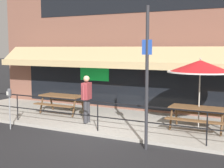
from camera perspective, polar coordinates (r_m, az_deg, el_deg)
The scene contains 10 objects.
ground_plane at distance 10.07m, azimuth -3.47°, elevation -9.50°, with size 120.00×120.00×0.00m, color #232326.
patio_deck at distance 11.76m, azimuth 1.50°, elevation -6.87°, with size 15.00×4.00×0.10m, color #ADA89E.
restaurant_building at distance 13.50m, azimuth 5.65°, elevation 9.70°, with size 15.00×1.60×7.10m.
patio_railing at distance 10.13m, azimuth -2.64°, elevation -4.74°, with size 13.84×0.04×0.97m.
picnic_table_left at distance 13.01m, azimuth -9.15°, elevation -2.70°, with size 1.80×1.42×0.76m.
picnic_table_centre at distance 10.61m, azimuth 15.41°, elevation -4.97°, with size 1.80×1.42×0.76m.
patio_umbrella_centre at distance 10.58m, azimuth 15.84°, elevation 3.05°, with size 2.14×2.14×2.38m.
pedestrian_walking at distance 11.22m, azimuth -4.67°, elevation -2.30°, with size 0.29×0.62×1.71m.
parking_meter_near at distance 11.22m, azimuth -18.28°, elevation -2.15°, with size 0.15×0.16×1.42m.
street_sign_pole at distance 8.45m, azimuth 6.39°, elevation 1.26°, with size 0.28×0.09×3.91m.
Camera 1 is at (4.90, -8.34, 2.79)m, focal length 50.00 mm.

